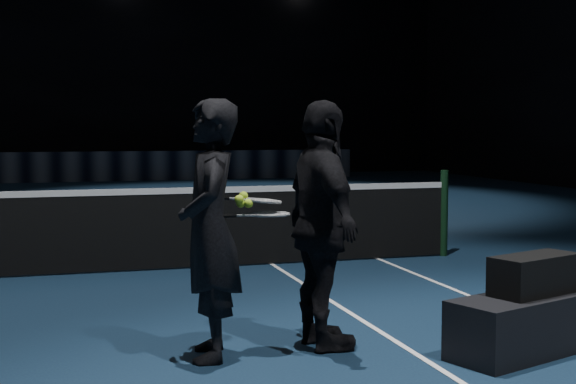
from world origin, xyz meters
name	(u,v)px	position (x,y,z in m)	size (l,w,h in m)	color
net_post_right	(444,213)	(6.40, 0.00, 0.55)	(0.10, 0.10, 1.10)	black
player_bench	(534,323)	(4.98, -4.16, 0.22)	(1.44, 0.48, 0.43)	black
racket_bag	(535,274)	(4.98, -4.16, 0.58)	(0.72, 0.31, 0.29)	black
bag_signature	(547,278)	(4.98, -4.32, 0.58)	(0.34, 0.00, 0.10)	white
player_a	(210,230)	(2.66, -3.64, 0.93)	(0.68, 0.44, 1.85)	black
player_b	(322,225)	(3.51, -3.63, 0.93)	(1.09, 0.45, 1.85)	black
racket_lower	(271,214)	(3.11, -3.63, 1.02)	(0.68, 0.22, 0.03)	black
racket_upper	(262,201)	(3.06, -3.60, 1.12)	(0.68, 0.22, 0.03)	black
tennis_balls	(244,201)	(2.92, -3.63, 1.12)	(0.12, 0.10, 0.12)	#91BF28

